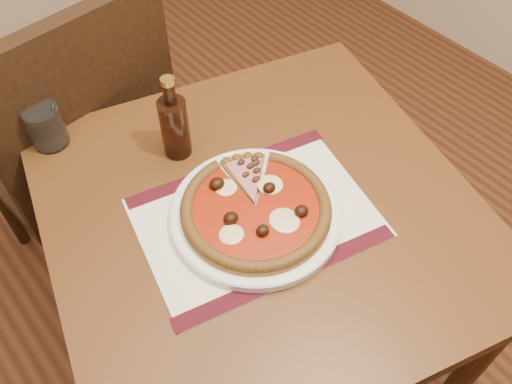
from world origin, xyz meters
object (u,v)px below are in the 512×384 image
at_px(plate, 256,214).
at_px(water_glass, 46,127).
at_px(table, 262,238).
at_px(chair_far, 79,141).
at_px(pizza, 256,208).
at_px(bottle, 174,125).

xyz_separation_m(plate, water_glass, (-0.20, 0.43, 0.03)).
xyz_separation_m(table, chair_far, (-0.13, 0.59, -0.09)).
height_order(pizza, bottle, bottle).
bearing_deg(water_glass, pizza, -64.70).
xyz_separation_m(table, plate, (-0.02, -0.01, 0.11)).
relative_size(plate, water_glass, 3.55).
bearing_deg(pizza, plate, 56.18).
xyz_separation_m(chair_far, bottle, (0.09, -0.36, 0.27)).
bearing_deg(bottle, water_glass, 134.52).
xyz_separation_m(chair_far, plate, (0.10, -0.60, 0.20)).
bearing_deg(bottle, pizza, -86.88).
relative_size(plate, bottle, 1.68).
xyz_separation_m(plate, bottle, (-0.01, 0.24, 0.06)).
height_order(plate, pizza, pizza).
height_order(chair_far, plate, chair_far).
bearing_deg(bottle, table, -80.57).
distance_m(chair_far, pizza, 0.65).
distance_m(pizza, bottle, 0.24).
bearing_deg(plate, water_glass, 115.31).
bearing_deg(pizza, bottle, 93.12).
bearing_deg(table, water_glass, 118.47).
distance_m(table, pizza, 0.13).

